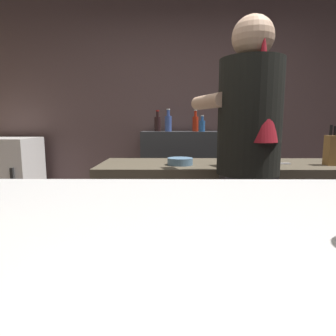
% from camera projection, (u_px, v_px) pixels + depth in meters
% --- Properties ---
extents(wall_back, '(5.20, 0.10, 2.70)m').
position_uv_depth(wall_back, '(187.00, 111.00, 3.54)').
color(wall_back, brown).
rests_on(wall_back, ground).
extents(prep_counter, '(2.10, 0.60, 0.92)m').
position_uv_depth(prep_counter, '(246.00, 225.00, 2.14)').
color(prep_counter, brown).
rests_on(prep_counter, ground).
extents(back_shelf, '(0.86, 0.36, 1.11)m').
position_uv_depth(back_shelf, '(180.00, 180.00, 3.38)').
color(back_shelf, '#343638').
rests_on(back_shelf, ground).
extents(mini_fridge, '(0.66, 0.58, 1.05)m').
position_uv_depth(mini_fridge, '(7.00, 185.00, 3.24)').
color(mini_fridge, white).
rests_on(mini_fridge, ground).
extents(bartender, '(0.50, 0.55, 1.76)m').
position_uv_depth(bartender, '(249.00, 157.00, 1.61)').
color(bartender, '#343234').
rests_on(bartender, ground).
extents(knife_block, '(0.10, 0.08, 0.29)m').
position_uv_depth(knife_block, '(334.00, 150.00, 1.96)').
color(knife_block, olive).
rests_on(knife_block, prep_counter).
extents(mixing_bowl, '(0.17, 0.17, 0.05)m').
position_uv_depth(mixing_bowl, '(180.00, 161.00, 1.99)').
color(mixing_bowl, slate).
rests_on(mixing_bowl, prep_counter).
extents(chefs_knife, '(0.24, 0.04, 0.01)m').
position_uv_depth(chefs_knife, '(273.00, 164.00, 2.02)').
color(chefs_knife, silver).
rests_on(chefs_knife, prep_counter).
extents(bottle_vinegar, '(0.08, 0.08, 0.25)m').
position_uv_depth(bottle_vinegar, '(168.00, 123.00, 3.24)').
color(bottle_vinegar, '#3A5196').
rests_on(bottle_vinegar, back_shelf).
extents(bottle_olive_oil, '(0.07, 0.07, 0.24)m').
position_uv_depth(bottle_olive_oil, '(195.00, 123.00, 3.28)').
color(bottle_olive_oil, '#B72A13').
rests_on(bottle_olive_oil, back_shelf).
extents(bottle_soy, '(0.06, 0.06, 0.18)m').
position_uv_depth(bottle_soy, '(202.00, 125.00, 3.19)').
color(bottle_soy, '#2A5B9D').
rests_on(bottle_soy, back_shelf).
extents(bottle_hot_sauce, '(0.07, 0.07, 0.24)m').
position_uv_depth(bottle_hot_sauce, '(158.00, 123.00, 3.33)').
color(bottle_hot_sauce, black).
rests_on(bottle_hot_sauce, back_shelf).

